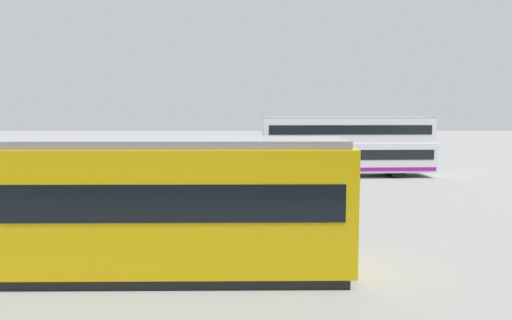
# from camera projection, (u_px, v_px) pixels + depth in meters

# --- Properties ---
(ground_plane) EXTENTS (160.00, 160.00, 0.00)m
(ground_plane) POSITION_uv_depth(u_px,v_px,m) (316.00, 179.00, 30.43)
(ground_plane) COLOR gray
(double_decker_bus) EXTENTS (11.45, 3.16, 3.93)m
(double_decker_bus) POSITION_uv_depth(u_px,v_px,m) (346.00, 146.00, 31.61)
(double_decker_bus) COLOR white
(double_decker_bus) RESTS_ON ground
(tram_yellow) EXTENTS (16.02, 2.85, 3.54)m
(tram_yellow) POSITION_uv_depth(u_px,v_px,m) (40.00, 205.00, 12.38)
(tram_yellow) COLOR #E5B70C
(tram_yellow) RESTS_ON ground
(pedestrian_near_railing) EXTENTS (0.41, 0.41, 1.65)m
(pedestrian_near_railing) POSITION_uv_depth(u_px,v_px,m) (276.00, 174.00, 25.58)
(pedestrian_near_railing) COLOR #4C3F2D
(pedestrian_near_railing) RESTS_ON ground
(pedestrian_crossing) EXTENTS (0.34, 0.36, 1.59)m
(pedestrian_crossing) POSITION_uv_depth(u_px,v_px,m) (355.00, 180.00, 23.60)
(pedestrian_crossing) COLOR #4C3F2D
(pedestrian_crossing) RESTS_ON ground
(pedestrian_railing) EXTENTS (7.14, 0.84, 1.08)m
(pedestrian_railing) POSITION_uv_depth(u_px,v_px,m) (242.00, 184.00, 23.45)
(pedestrian_railing) COLOR gray
(pedestrian_railing) RESTS_ON ground
(info_sign) EXTENTS (1.02, 0.30, 2.37)m
(info_sign) POSITION_uv_depth(u_px,v_px,m) (131.00, 165.00, 23.65)
(info_sign) COLOR slate
(info_sign) RESTS_ON ground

